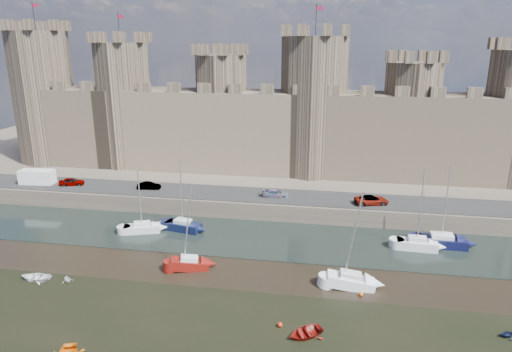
# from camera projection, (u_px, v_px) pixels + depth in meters

# --- Properties ---
(water_channel) EXTENTS (160.00, 12.00, 0.08)m
(water_channel) POSITION_uv_depth(u_px,v_px,m) (284.00, 240.00, 58.91)
(water_channel) COLOR black
(water_channel) RESTS_ON ground
(quay) EXTENTS (160.00, 60.00, 2.50)m
(quay) POSITION_uv_depth(u_px,v_px,m) (304.00, 161.00, 92.57)
(quay) COLOR #4C443A
(quay) RESTS_ON ground
(road) EXTENTS (160.00, 7.00, 0.10)m
(road) POSITION_uv_depth(u_px,v_px,m) (292.00, 197.00, 67.64)
(road) COLOR black
(road) RESTS_ON quay
(castle) EXTENTS (108.50, 11.00, 29.00)m
(castle) POSITION_uv_depth(u_px,v_px,m) (297.00, 120.00, 78.37)
(castle) COLOR #42382B
(castle) RESTS_ON quay
(car_0) EXTENTS (4.11, 2.68, 1.30)m
(car_0) POSITION_uv_depth(u_px,v_px,m) (72.00, 182.00, 72.87)
(car_0) COLOR gray
(car_0) RESTS_ON quay
(car_1) EXTENTS (3.69, 1.59, 1.18)m
(car_1) POSITION_uv_depth(u_px,v_px,m) (149.00, 186.00, 71.03)
(car_1) COLOR gray
(car_1) RESTS_ON quay
(car_2) EXTENTS (4.09, 2.06, 1.14)m
(car_2) POSITION_uv_depth(u_px,v_px,m) (276.00, 193.00, 67.56)
(car_2) COLOR gray
(car_2) RESTS_ON quay
(car_3) EXTENTS (5.18, 3.33, 1.33)m
(car_3) POSITION_uv_depth(u_px,v_px,m) (372.00, 200.00, 64.45)
(car_3) COLOR gray
(car_3) RESTS_ON quay
(van) EXTENTS (5.55, 2.57, 2.35)m
(van) POSITION_uv_depth(u_px,v_px,m) (37.00, 177.00, 73.55)
(van) COLOR silver
(van) RESTS_ON quay
(sailboat_0) EXTENTS (5.11, 3.23, 8.92)m
(sailboat_0) POSITION_uv_depth(u_px,v_px,m) (142.00, 228.00, 61.21)
(sailboat_0) COLOR silver
(sailboat_0) RESTS_ON ground
(sailboat_1) EXTENTS (5.24, 2.92, 9.92)m
(sailboat_1) POSITION_uv_depth(u_px,v_px,m) (183.00, 225.00, 61.75)
(sailboat_1) COLOR black
(sailboat_1) RESTS_ON ground
(sailboat_2) EXTENTS (4.90, 2.12, 10.39)m
(sailboat_2) POSITION_uv_depth(u_px,v_px,m) (417.00, 244.00, 56.14)
(sailboat_2) COLOR silver
(sailboat_2) RESTS_ON ground
(sailboat_3) EXTENTS (5.98, 2.42, 10.42)m
(sailboat_3) POSITION_uv_depth(u_px,v_px,m) (441.00, 241.00, 56.97)
(sailboat_3) COLOR black
(sailboat_3) RESTS_ON ground
(sailboat_4) EXTENTS (4.61, 2.90, 10.06)m
(sailboat_4) POSITION_uv_depth(u_px,v_px,m) (190.00, 263.00, 51.35)
(sailboat_4) COLOR #66110B
(sailboat_4) RESTS_ON ground
(sailboat_5) EXTENTS (5.03, 2.14, 10.67)m
(sailboat_5) POSITION_uv_depth(u_px,v_px,m) (351.00, 281.00, 47.59)
(sailboat_5) COLOR white
(sailboat_5) RESTS_ON ground
(dinghy_3) EXTENTS (1.79, 1.77, 0.71)m
(dinghy_3) POSITION_uv_depth(u_px,v_px,m) (67.00, 279.00, 48.72)
(dinghy_3) COLOR silver
(dinghy_3) RESTS_ON ground
(dinghy_4) EXTENTS (3.96, 3.74, 0.67)m
(dinghy_4) POSITION_uv_depth(u_px,v_px,m) (305.00, 333.00, 39.72)
(dinghy_4) COLOR maroon
(dinghy_4) RESTS_ON ground
(dinghy_6) EXTENTS (3.39, 2.53, 0.67)m
(dinghy_6) POSITION_uv_depth(u_px,v_px,m) (36.00, 277.00, 49.08)
(dinghy_6) COLOR white
(dinghy_6) RESTS_ON ground
(dinghy_7) EXTENTS (1.66, 1.53, 0.73)m
(dinghy_7) POSITION_uv_depth(u_px,v_px,m) (507.00, 334.00, 39.60)
(dinghy_7) COLOR #0D1832
(dinghy_7) RESTS_ON ground
(buoy_1) EXTENTS (0.47, 0.47, 0.47)m
(buoy_1) POSITION_uv_depth(u_px,v_px,m) (280.00, 325.00, 41.08)
(buoy_1) COLOR red
(buoy_1) RESTS_ON ground
(buoy_3) EXTENTS (0.44, 0.44, 0.44)m
(buoy_3) POSITION_uv_depth(u_px,v_px,m) (361.00, 294.00, 46.04)
(buoy_3) COLOR #E64F0A
(buoy_3) RESTS_ON ground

